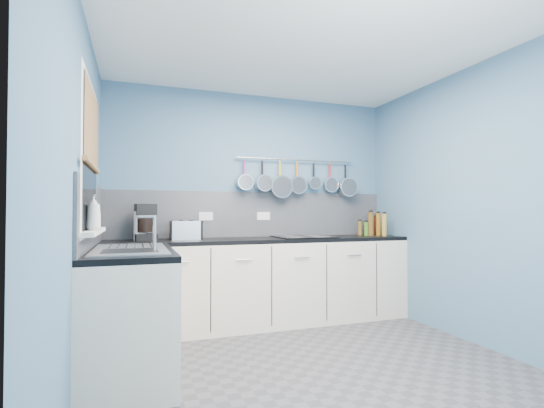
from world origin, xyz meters
TOP-DOWN VIEW (x-y plane):
  - floor at (0.00, 0.00)m, footprint 3.20×3.00m
  - ceiling at (0.00, 0.00)m, footprint 3.20×3.00m
  - wall_back at (0.00, 1.51)m, footprint 3.20×0.02m
  - wall_front at (0.00, -1.51)m, footprint 3.20×0.02m
  - wall_left at (-1.61, 0.00)m, footprint 0.02×3.00m
  - wall_right at (1.61, 0.00)m, footprint 0.02×3.00m
  - backsplash_back at (0.00, 1.49)m, footprint 3.20×0.02m
  - backsplash_left at (-1.59, 0.60)m, footprint 0.02×1.80m
  - cabinet_run_back at (0.00, 1.20)m, footprint 3.20×0.60m
  - worktop_back at (0.00, 1.20)m, footprint 3.20×0.60m
  - cabinet_run_left at (-1.30, 0.30)m, footprint 0.60×1.20m
  - worktop_left at (-1.30, 0.30)m, footprint 0.60×1.20m
  - window_frame at (-1.58, 0.30)m, footprint 0.01×1.00m
  - window_glass at (-1.57, 0.30)m, footprint 0.01×0.90m
  - bamboo_blind at (-1.56, 0.30)m, footprint 0.01×0.90m
  - window_sill at (-1.55, 0.30)m, footprint 0.10×0.98m
  - sink_unit at (-1.30, 0.30)m, footprint 0.50×0.95m
  - mixer_tap at (-1.14, 0.12)m, footprint 0.12×0.08m
  - socket_left at (-0.55, 1.48)m, footprint 0.15×0.01m
  - socket_right at (0.10, 1.48)m, footprint 0.15×0.01m
  - pot_rail at (0.50, 1.45)m, footprint 1.45×0.02m
  - soap_bottle_a at (-1.53, 0.10)m, footprint 0.11×0.11m
  - soap_bottle_b at (-1.53, 0.17)m, footprint 0.08×0.08m
  - paper_towel at (-1.22, 1.25)m, footprint 0.15×0.15m
  - coffee_maker at (-1.17, 1.24)m, footprint 0.23×0.25m
  - toaster at (-0.79, 1.26)m, footprint 0.29×0.17m
  - canister at (-0.68, 1.32)m, footprint 0.12×0.12m
  - hob at (0.46, 1.17)m, footprint 0.60×0.52m
  - pan_0 at (-0.13, 1.44)m, footprint 0.18×0.10m
  - pan_1 at (0.08, 1.44)m, footprint 0.19×0.12m
  - pan_2 at (0.29, 1.44)m, footprint 0.26×0.10m
  - pan_3 at (0.50, 1.44)m, footprint 0.21×0.08m
  - pan_4 at (0.71, 1.44)m, footprint 0.15×0.07m
  - pan_5 at (0.92, 1.44)m, footprint 0.18×0.07m
  - pan_6 at (1.14, 1.44)m, footprint 0.23×0.11m
  - condiment_0 at (1.46, 1.32)m, footprint 0.06×0.06m
  - condiment_1 at (1.34, 1.32)m, footprint 0.06×0.06m
  - condiment_2 at (1.25, 1.31)m, footprint 0.05×0.05m
  - condiment_3 at (1.44, 1.21)m, footprint 0.06×0.06m
  - condiment_4 at (1.34, 1.22)m, footprint 0.07×0.07m
  - condiment_5 at (1.29, 1.23)m, footprint 0.05×0.05m
  - condiment_6 at (1.45, 1.10)m, footprint 0.06×0.06m

SIDE VIEW (x-z plane):
  - floor at x=0.00m, z-range -0.02..0.00m
  - cabinet_run_back at x=0.00m, z-range 0.00..0.86m
  - cabinet_run_left at x=-1.30m, z-range 0.00..0.86m
  - worktop_back at x=0.00m, z-range 0.86..0.90m
  - worktop_left at x=-1.30m, z-range 0.86..0.90m
  - sink_unit at x=-1.30m, z-range 0.90..0.91m
  - hob at x=0.46m, z-range 0.90..0.91m
  - condiment_1 at x=1.34m, z-range 0.90..1.02m
  - canister at x=-0.68m, z-range 0.90..1.04m
  - condiment_5 at x=1.29m, z-range 0.90..1.06m
  - condiment_2 at x=1.25m, z-range 0.90..1.07m
  - toaster at x=-0.79m, z-range 0.90..1.09m
  - condiment_0 at x=1.46m, z-range 0.90..1.12m
  - condiment_6 at x=1.45m, z-range 0.90..1.16m
  - mixer_tap at x=-1.14m, z-range 0.90..1.16m
  - condiment_3 at x=1.44m, z-range 0.90..1.16m
  - window_sill at x=-1.55m, z-range 1.02..1.05m
  - condiment_4 at x=1.34m, z-range 0.90..1.17m
  - paper_towel at x=-1.22m, z-range 0.90..1.18m
  - coffee_maker at x=-1.17m, z-range 0.90..1.25m
  - socket_left at x=-0.55m, z-range 1.09..1.18m
  - socket_right at x=0.10m, z-range 1.09..1.18m
  - soap_bottle_b at x=-1.53m, z-range 1.05..1.22m
  - backsplash_back at x=0.00m, z-range 0.90..1.40m
  - backsplash_left at x=-1.59m, z-range 0.90..1.40m
  - soap_bottle_a at x=-1.53m, z-range 1.05..1.29m
  - wall_back at x=0.00m, z-range 0.00..2.50m
  - wall_front at x=0.00m, z-range 0.00..2.50m
  - wall_left at x=-1.61m, z-range 0.00..2.50m
  - wall_right at x=1.61m, z-range 0.00..2.50m
  - window_glass at x=-1.57m, z-range 1.05..2.05m
  - window_frame at x=-1.58m, z-range 1.00..2.10m
  - pan_2 at x=0.29m, z-range 1.33..1.78m
  - pan_6 at x=1.14m, z-range 1.36..1.78m
  - pan_3 at x=0.50m, z-range 1.38..1.78m
  - pan_1 at x=0.08m, z-range 1.40..1.78m
  - pan_5 at x=0.92m, z-range 1.41..1.78m
  - pan_0 at x=-0.13m, z-range 1.41..1.78m
  - pan_4 at x=0.71m, z-range 1.44..1.78m
  - bamboo_blind at x=-1.56m, z-range 1.50..2.05m
  - pot_rail at x=0.50m, z-range 1.77..1.79m
  - ceiling at x=0.00m, z-range 2.50..2.52m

